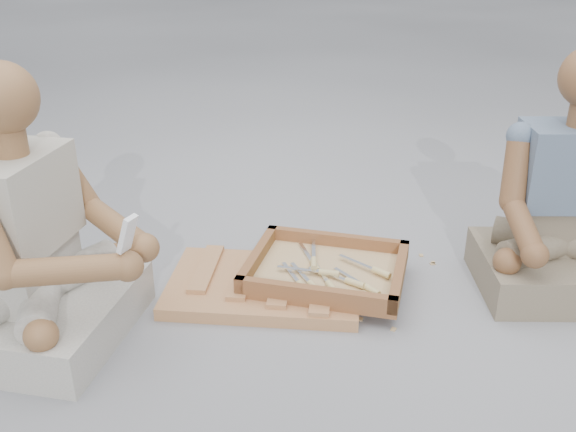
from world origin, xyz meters
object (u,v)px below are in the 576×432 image
(tool_tray, at_px, (326,270))
(companion, at_px, (567,215))
(carved_panel, at_px, (264,286))
(craftsman, at_px, (41,253))

(tool_tray, bearing_deg, companion, 19.34)
(carved_panel, height_order, craftsman, craftsman)
(carved_panel, bearing_deg, companion, 20.89)
(carved_panel, relative_size, companion, 0.79)
(carved_panel, bearing_deg, craftsman, -139.24)
(tool_tray, distance_m, companion, 0.85)
(tool_tray, relative_size, craftsman, 0.67)
(tool_tray, xyz_separation_m, craftsman, (-0.73, -0.56, 0.23))
(tool_tray, distance_m, craftsman, 0.95)
(craftsman, bearing_deg, carved_panel, 123.71)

